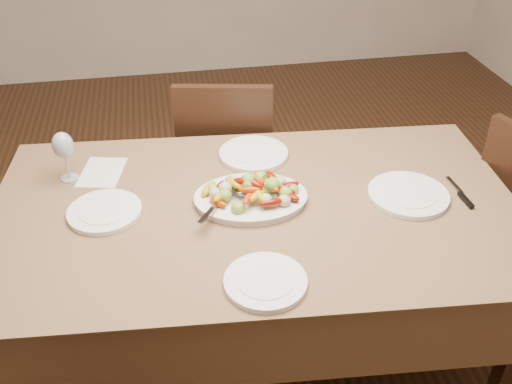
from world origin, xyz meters
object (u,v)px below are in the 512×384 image
object	(u,v)px
dining_table	(256,286)
plate_far	(254,154)
chair_far	(228,160)
plate_near	(265,282)
wine_glass	(65,155)
plate_right	(408,195)
plate_left	(105,212)
serving_platter	(251,199)

from	to	relation	value
dining_table	plate_far	world-z (taller)	plate_far
chair_far	plate_near	world-z (taller)	chair_far
dining_table	plate_near	xyz separation A→B (m)	(-0.04, -0.38, 0.39)
plate_near	wine_glass	bearing A→B (deg)	131.76
dining_table	plate_right	xyz separation A→B (m)	(0.54, -0.04, 0.39)
dining_table	plate_far	distance (m)	0.52
plate_near	plate_left	bearing A→B (deg)	137.45
plate_right	wine_glass	world-z (taller)	wine_glass
chair_far	serving_platter	distance (m)	0.81
dining_table	serving_platter	bearing A→B (deg)	114.19
serving_platter	chair_far	bearing A→B (deg)	88.68
plate_near	plate_right	bearing A→B (deg)	30.25
plate_right	plate_left	bearing A→B (deg)	175.01
dining_table	plate_right	bearing A→B (deg)	-4.25
serving_platter	plate_near	distance (m)	0.41
serving_platter	plate_right	size ratio (longest dim) A/B	1.35
chair_far	serving_platter	world-z (taller)	chair_far
plate_far	plate_near	world-z (taller)	same
serving_platter	plate_left	size ratio (longest dim) A/B	1.53
chair_far	plate_left	xyz separation A→B (m)	(-0.52, -0.73, 0.29)
plate_right	plate_near	xyz separation A→B (m)	(-0.58, -0.34, 0.00)
wine_glass	plate_near	bearing A→B (deg)	-48.24
chair_far	plate_near	size ratio (longest dim) A/B	3.88
chair_far	plate_near	bearing A→B (deg)	98.92
plate_right	plate_near	size ratio (longest dim) A/B	1.16
plate_left	plate_right	bearing A→B (deg)	-4.99
chair_far	dining_table	bearing A→B (deg)	100.91
plate_right	wine_glass	size ratio (longest dim) A/B	1.39
plate_far	wine_glass	distance (m)	0.71
dining_table	wine_glass	bearing A→B (deg)	155.27
wine_glass	chair_far	bearing A→B (deg)	36.38
chair_far	plate_left	size ratio (longest dim) A/B	3.78
dining_table	chair_far	bearing A→B (deg)	89.70
plate_far	wine_glass	world-z (taller)	wine_glass
serving_platter	wine_glass	distance (m)	0.70
plate_left	plate_right	xyz separation A→B (m)	(1.06, -0.09, 0.00)
plate_left	wine_glass	size ratio (longest dim) A/B	1.23
chair_far	wine_glass	size ratio (longest dim) A/B	4.64
plate_near	wine_glass	world-z (taller)	wine_glass
plate_right	plate_near	distance (m)	0.68
chair_far	plate_near	distance (m)	1.20
plate_left	plate_near	bearing A→B (deg)	-42.55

